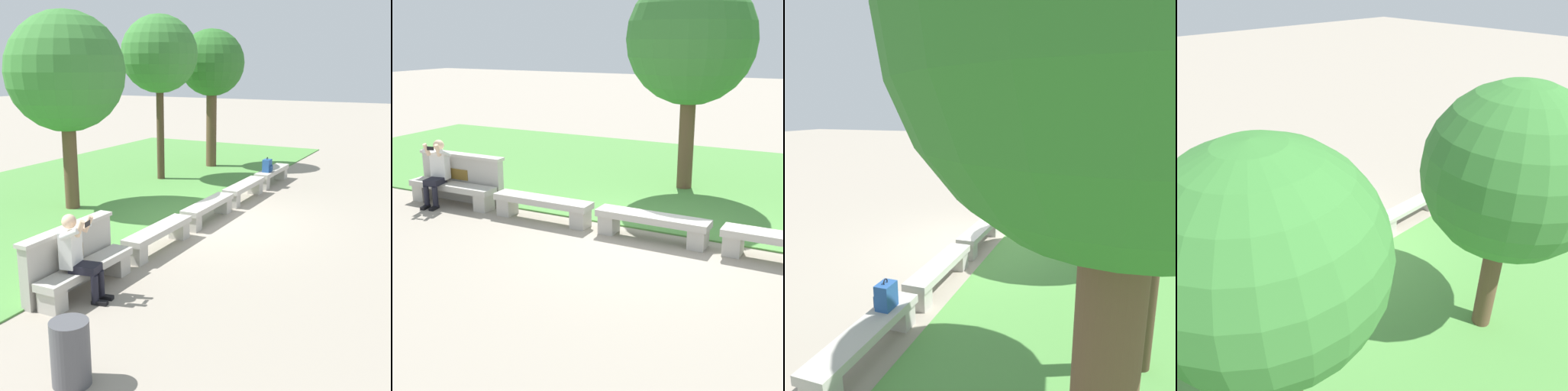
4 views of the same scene
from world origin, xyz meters
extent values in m
plane|color=gray|center=(0.00, 0.00, 0.00)|extent=(80.00, 80.00, 0.00)
cube|color=#B7B2A8|center=(-4.36, 0.00, 0.39)|extent=(1.97, 0.40, 0.12)
cube|color=#B7B2A8|center=(-5.16, 0.00, 0.17)|extent=(0.28, 0.34, 0.33)
cube|color=#B7B2A8|center=(-3.55, 0.00, 0.17)|extent=(0.28, 0.34, 0.33)
cube|color=#B7B2A8|center=(-2.18, 0.00, 0.39)|extent=(1.97, 0.40, 0.12)
cube|color=#B7B2A8|center=(-2.98, 0.00, 0.17)|extent=(0.28, 0.34, 0.33)
cube|color=#B7B2A8|center=(-1.37, 0.00, 0.17)|extent=(0.28, 0.34, 0.33)
cube|color=#B7B2A8|center=(0.00, 0.00, 0.39)|extent=(1.97, 0.40, 0.12)
cube|color=#B7B2A8|center=(-0.80, 0.00, 0.17)|extent=(0.28, 0.34, 0.33)
cube|color=#B7B2A8|center=(0.80, 0.00, 0.17)|extent=(0.28, 0.34, 0.33)
cube|color=#B7B2A8|center=(2.18, 0.00, 0.39)|extent=(1.97, 0.40, 0.12)
cube|color=#B7B2A8|center=(1.37, 0.00, 0.17)|extent=(0.28, 0.34, 0.33)
cube|color=#B7B2A8|center=(2.98, 0.00, 0.17)|extent=(0.28, 0.34, 0.33)
cube|color=#B7B2A8|center=(4.36, 0.00, 0.39)|extent=(1.97, 0.40, 0.12)
cube|color=#B7B2A8|center=(3.55, 0.00, 0.17)|extent=(0.28, 0.34, 0.33)
cube|color=#B7B2A8|center=(-4.36, 0.34, 0.47)|extent=(1.97, 0.18, 0.95)
cube|color=beige|center=(-4.36, 0.34, 0.98)|extent=(2.03, 0.24, 0.06)
cube|color=brown|center=(-4.36, 0.24, 0.59)|extent=(0.44, 0.02, 0.22)
cube|color=black|center=(-4.67, -0.46, 0.03)|extent=(0.14, 0.25, 0.06)
cylinder|color=black|center=(-4.68, -0.39, 0.24)|extent=(0.11, 0.11, 0.42)
cube|color=black|center=(-4.48, -0.42, 0.03)|extent=(0.14, 0.25, 0.06)
cylinder|color=black|center=(-4.49, -0.36, 0.24)|extent=(0.11, 0.11, 0.42)
cube|color=black|center=(-4.62, -0.19, 0.51)|extent=(0.37, 0.47, 0.12)
cube|color=silver|center=(-4.66, 0.04, 0.79)|extent=(0.37, 0.28, 0.56)
sphere|color=beige|center=(-4.66, 0.04, 1.21)|extent=(0.22, 0.22, 0.22)
cylinder|color=silver|center=(-4.83, -0.09, 1.08)|extent=(0.15, 0.32, 0.21)
cylinder|color=beige|center=(-4.74, -0.22, 1.16)|extent=(0.09, 0.19, 0.27)
cylinder|color=silver|center=(-4.46, -0.02, 1.08)|extent=(0.15, 0.32, 0.21)
cylinder|color=beige|center=(-4.50, -0.17, 1.16)|extent=(0.13, 0.20, 0.27)
cube|color=black|center=(-4.61, -0.26, 1.20)|extent=(0.15, 0.04, 0.08)
cube|color=#234C8C|center=(3.85, -0.01, 0.63)|extent=(0.28, 0.20, 0.36)
cube|color=navy|center=(3.85, -0.12, 0.56)|extent=(0.20, 0.06, 0.16)
torus|color=black|center=(3.85, -0.01, 0.83)|extent=(0.10, 0.02, 0.10)
cylinder|color=brown|center=(-0.54, 3.42, 1.22)|extent=(0.34, 0.34, 2.45)
sphere|color=#387A33|center=(-0.54, 3.42, 3.28)|extent=(2.78, 2.78, 2.78)
cylinder|color=#4C3826|center=(3.42, 3.23, 1.53)|extent=(0.22, 0.22, 3.05)
sphere|color=#387A33|center=(3.42, 3.23, 3.73)|extent=(2.25, 2.25, 2.25)
sphere|color=#2D6B28|center=(6.03, 2.77, 3.48)|extent=(2.17, 2.17, 2.17)
cylinder|color=#4C4C51|center=(-6.46, -1.41, 0.38)|extent=(0.44, 0.44, 0.75)
camera|label=1|loc=(-10.65, -5.07, 3.47)|focal=50.00mm
camera|label=2|loc=(3.05, -8.19, 3.31)|focal=50.00mm
camera|label=3|loc=(7.88, 2.72, 3.10)|focal=35.00mm
camera|label=4|loc=(4.53, 5.79, 5.92)|focal=35.00mm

